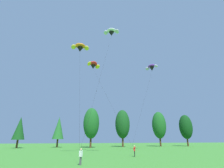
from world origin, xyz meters
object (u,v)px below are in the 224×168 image
parafoil_kite_low_red_yellow (93,65)px  kite_flyer_mid (134,150)px  kite_flyer_near (81,155)px  parafoil_kite_high_white (111,32)px  parafoil_kite_mid_purple (152,67)px  parafoil_kite_far_orange (80,48)px

parafoil_kite_low_red_yellow → kite_flyer_mid: bearing=-53.3°
kite_flyer_mid → parafoil_kite_low_red_yellow: bearing=126.7°
kite_flyer_near → parafoil_kite_high_white: parafoil_kite_high_white is taller
kite_flyer_near → parafoil_kite_high_white: (5.47, 9.42, 22.88)m
kite_flyer_near → kite_flyer_mid: size_ratio=1.00×
kite_flyer_near → parafoil_kite_mid_purple: (18.32, 17.99, 19.76)m
parafoil_kite_far_orange → parafoil_kite_low_red_yellow: size_ratio=1.11×
parafoil_kite_high_white → parafoil_kite_low_red_yellow: bearing=114.4°
kite_flyer_mid → parafoil_kite_far_orange: 21.98m
kite_flyer_mid → parafoil_kite_high_white: bearing=148.7°
kite_flyer_mid → parafoil_kite_low_red_yellow: size_ratio=0.09×
kite_flyer_near → parafoil_kite_low_red_yellow: bearing=80.5°
parafoil_kite_high_white → parafoil_kite_mid_purple: (12.85, 8.57, -3.12)m
kite_flyer_near → parafoil_kite_low_red_yellow: size_ratio=0.09×
parafoil_kite_mid_purple → parafoil_kite_low_red_yellow: size_ratio=1.10×
parafoil_kite_high_white → parafoil_kite_low_red_yellow: size_ratio=1.29×
parafoil_kite_low_red_yellow → parafoil_kite_mid_purple: bearing=8.4°
parafoil_kite_mid_purple → kite_flyer_near: bearing=-135.5°
parafoil_kite_high_white → parafoil_kite_mid_purple: size_ratio=1.17×
kite_flyer_mid → kite_flyer_near: bearing=-140.1°
parafoil_kite_mid_purple → parafoil_kite_far_orange: bearing=-160.4°
parafoil_kite_high_white → parafoil_kite_far_orange: bearing=163.6°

